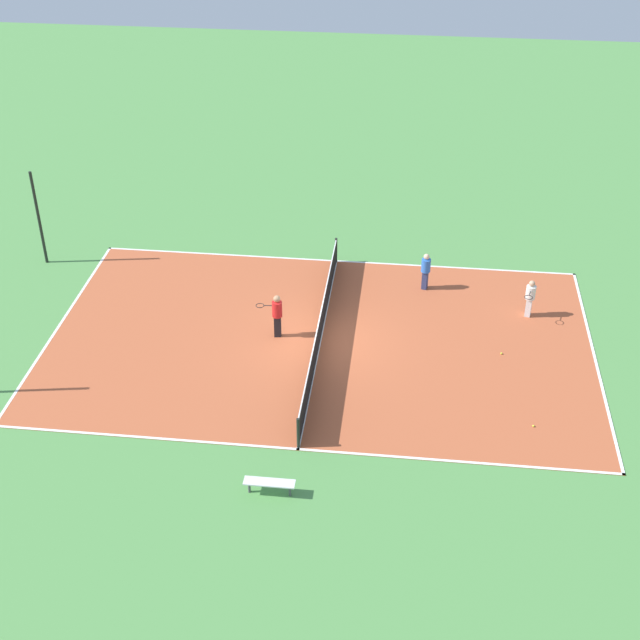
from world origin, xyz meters
name	(u,v)px	position (x,y,z in m)	size (l,w,h in m)	color
ground_plane	(320,341)	(0.00, 0.00, 0.00)	(80.00, 80.00, 0.00)	#518E47
court_surface	(320,341)	(0.00, 0.00, 0.01)	(11.82, 19.35, 0.02)	#B75633
tennis_net	(320,328)	(0.00, 0.00, 0.58)	(11.62, 0.10, 1.10)	black
bench	(269,483)	(-7.81, 0.55, 0.39)	(0.36, 1.47, 0.45)	silver
player_coach_red	(277,313)	(0.13, 1.55, 0.99)	(0.43, 0.96, 1.69)	black
player_near_blue	(426,269)	(4.08, -3.65, 0.88)	(0.44, 0.44, 1.52)	navy
player_far_white	(530,296)	(2.52, -7.50, 0.87)	(0.98, 0.54, 1.50)	white
tennis_ball_right_alley	(533,426)	(-3.98, -7.18, 0.06)	(0.07, 0.07, 0.07)	#CCE033
tennis_ball_midcourt	(501,353)	(-0.12, -6.40, 0.06)	(0.07, 0.07, 0.07)	#CCE033
fence_post_back_right	(39,218)	(4.44, 11.84, 2.00)	(0.12, 0.12, 4.01)	black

